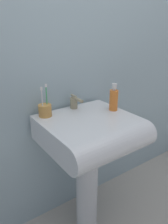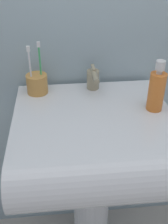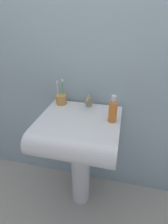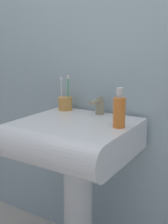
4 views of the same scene
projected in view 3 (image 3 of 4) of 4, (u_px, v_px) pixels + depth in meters
The scene contains 7 objects.
ground_plane at pixel (81, 197), 1.64m from camera, with size 6.00×6.00×0.00m, color #ADA89E.
wall_back at pixel (89, 61), 1.30m from camera, with size 5.00×0.05×2.40m, color #9EB7C1.
sink_pedestal at pixel (81, 170), 1.47m from camera, with size 0.16×0.16×0.71m, color white.
sink_basin at pixel (78, 132), 1.21m from camera, with size 0.56×0.56×0.16m.
faucet at pixel (89, 101), 1.34m from camera, with size 0.05×0.13×0.09m.
toothbrush_cup at pixel (61, 99), 1.39m from camera, with size 0.08×0.08×0.21m.
soap_bottle at pixel (113, 111), 1.14m from camera, with size 0.06×0.06×0.19m.
Camera 3 is at (0.27, -1.01, 1.49)m, focal length 28.00 mm.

